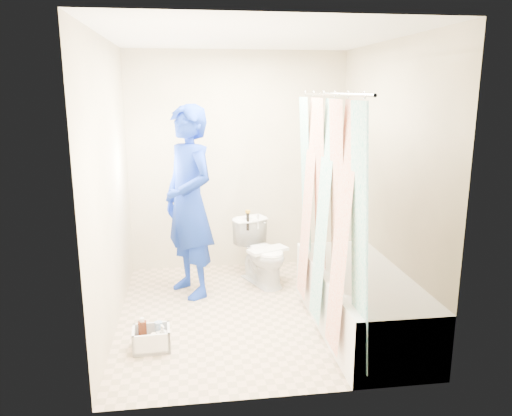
{
  "coord_description": "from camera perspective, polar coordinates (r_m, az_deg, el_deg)",
  "views": [
    {
      "loc": [
        -0.56,
        -4.18,
        1.98
      ],
      "look_at": [
        0.09,
        0.46,
        0.87
      ],
      "focal_mm": 35.0,
      "sensor_mm": 36.0,
      "label": 1
    }
  ],
  "objects": [
    {
      "name": "ceiling",
      "position": [
        4.23,
        -0.31,
        19.02
      ],
      "size": [
        2.4,
        2.6,
        0.02
      ],
      "primitive_type": "cube",
      "color": "white",
      "rests_on": "wall_back"
    },
    {
      "name": "curtain_rod",
      "position": [
        3.9,
        8.34,
        12.75
      ],
      "size": [
        0.02,
        1.9,
        0.02
      ],
      "primitive_type": "cylinder",
      "rotation": [
        1.57,
        0.0,
        0.0
      ],
      "color": "silver",
      "rests_on": "wall_back"
    },
    {
      "name": "wall_front",
      "position": [
        3.03,
        2.98,
        -1.6
      ],
      "size": [
        2.4,
        0.02,
        2.4
      ],
      "primitive_type": "cube",
      "color": "beige",
      "rests_on": "ground"
    },
    {
      "name": "toilet",
      "position": [
        5.21,
        0.73,
        -5.11
      ],
      "size": [
        0.6,
        0.75,
        0.67
      ],
      "primitive_type": "imported",
      "rotation": [
        0.0,
        0.0,
        0.4
      ],
      "color": "white",
      "rests_on": "ground"
    },
    {
      "name": "tank_lid",
      "position": [
        5.11,
        1.36,
        -4.81
      ],
      "size": [
        0.44,
        0.32,
        0.03
      ],
      "primitive_type": "cube",
      "rotation": [
        0.0,
        0.0,
        0.4
      ],
      "color": "white",
      "rests_on": "toilet"
    },
    {
      "name": "floor",
      "position": [
        4.65,
        -0.27,
        -11.85
      ],
      "size": [
        2.6,
        2.6,
        0.0
      ],
      "primitive_type": "plane",
      "color": "tan",
      "rests_on": "ground"
    },
    {
      "name": "cleaning_caddy",
      "position": [
        4.11,
        -11.72,
        -14.48
      ],
      "size": [
        0.3,
        0.24,
        0.22
      ],
      "rotation": [
        0.0,
        0.0,
        0.05
      ],
      "color": "silver",
      "rests_on": "ground"
    },
    {
      "name": "tank_internals",
      "position": [
        5.25,
        -0.64,
        -1.3
      ],
      "size": [
        0.15,
        0.09,
        0.22
      ],
      "color": "black",
      "rests_on": "toilet"
    },
    {
      "name": "wall_left",
      "position": [
        4.3,
        -16.38,
        2.32
      ],
      "size": [
        0.02,
        2.6,
        2.4
      ],
      "primitive_type": "cube",
      "color": "beige",
      "rests_on": "ground"
    },
    {
      "name": "wall_back",
      "position": [
        5.56,
        -2.08,
        5.25
      ],
      "size": [
        2.4,
        0.02,
        2.4
      ],
      "primitive_type": "cube",
      "color": "beige",
      "rests_on": "ground"
    },
    {
      "name": "shower_curtain",
      "position": [
        4.02,
        7.9,
        -0.62
      ],
      "size": [
        0.06,
        1.75,
        1.8
      ],
      "primitive_type": "cube",
      "color": "white",
      "rests_on": "curtain_rod"
    },
    {
      "name": "wall_right",
      "position": [
        4.6,
        14.73,
        3.12
      ],
      "size": [
        0.02,
        2.6,
        2.4
      ],
      "primitive_type": "cube",
      "color": "beige",
      "rests_on": "ground"
    },
    {
      "name": "plumber",
      "position": [
        4.84,
        -7.67,
        0.64
      ],
      "size": [
        0.72,
        0.81,
        1.86
      ],
      "primitive_type": "imported",
      "rotation": [
        0.0,
        0.0,
        -1.04
      ],
      "color": "#0F229B",
      "rests_on": "ground"
    },
    {
      "name": "bathtub",
      "position": [
        4.36,
        11.82,
        -10.11
      ],
      "size": [
        0.7,
        1.75,
        0.5
      ],
      "color": "white",
      "rests_on": "ground"
    }
  ]
}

